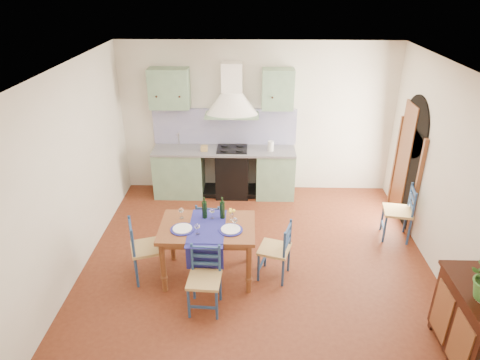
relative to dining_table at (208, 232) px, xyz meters
name	(u,v)px	position (x,y,z in m)	size (l,w,h in m)	color
floor	(257,264)	(0.67, 0.26, -0.71)	(5.00, 5.00, 0.00)	#4A1C0F
back_wall	(231,141)	(0.20, 2.55, 0.34)	(5.00, 0.96, 2.80)	beige
right_wall	(441,175)	(3.16, 0.54, 0.63)	(0.26, 5.00, 2.80)	beige
left_wall	(71,175)	(-1.83, 0.26, 0.69)	(0.04, 5.00, 2.80)	beige
ceiling	(261,70)	(0.67, 0.26, 2.09)	(5.00, 5.00, 0.01)	white
dining_table	(208,232)	(0.00, 0.00, 0.00)	(1.27, 0.95, 1.12)	brown
chair_near	(205,279)	(0.01, -0.64, -0.27)	(0.42, 0.42, 0.86)	navy
chair_far	(210,225)	(-0.04, 0.65, -0.29)	(0.41, 0.41, 0.82)	navy
chair_left	(145,249)	(-0.86, -0.06, -0.24)	(0.54, 0.54, 0.91)	navy
chair_right	(277,250)	(0.93, 0.00, -0.27)	(0.50, 0.50, 0.85)	navy
chair_spare	(400,212)	(2.90, 1.03, -0.24)	(0.48, 0.48, 0.90)	navy
sideboard	(473,323)	(2.93, -1.36, -0.20)	(0.50, 1.05, 0.94)	black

